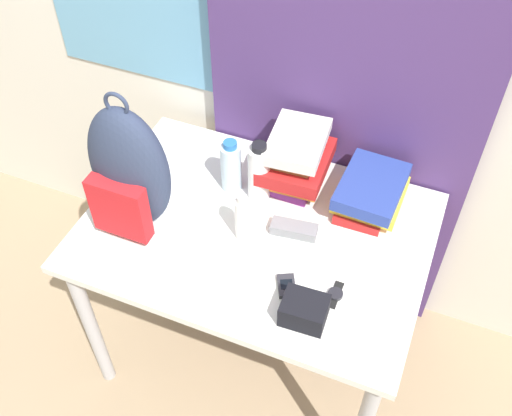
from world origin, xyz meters
name	(u,v)px	position (x,y,z in m)	size (l,w,h in m)	color
wall_back	(312,21)	(0.00, 0.88, 1.25)	(6.00, 0.06, 2.50)	silver
curtain_blue	(351,39)	(0.14, 0.82, 1.25)	(0.95, 0.04, 2.50)	#4C336B
desk	(256,247)	(0.00, 0.40, 0.66)	(1.12, 0.79, 0.76)	silver
backpack	(129,172)	(-0.37, 0.29, 0.98)	(0.27, 0.19, 0.51)	#2D3851
book_stack_left	(295,160)	(0.04, 0.65, 0.87)	(0.22, 0.27, 0.21)	#6B2370
book_stack_center	(370,192)	(0.31, 0.64, 0.82)	(0.21, 0.29, 0.12)	red
water_bottle	(231,167)	(-0.15, 0.54, 0.86)	(0.07, 0.07, 0.21)	silver
sports_bottle	(259,172)	(-0.05, 0.54, 0.87)	(0.08, 0.08, 0.23)	white
sunscreen_bottle	(243,218)	(-0.03, 0.35, 0.85)	(0.05, 0.05, 0.18)	white
cell_phone	(287,286)	(0.17, 0.22, 0.77)	(0.08, 0.09, 0.02)	#2D2D33
sunglasses_case	(294,229)	(0.12, 0.43, 0.78)	(0.16, 0.07, 0.04)	gray
camera_pouch	(304,310)	(0.25, 0.14, 0.80)	(0.13, 0.11, 0.08)	black
wristwatch	(335,294)	(0.32, 0.24, 0.76)	(0.04, 0.10, 0.01)	black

